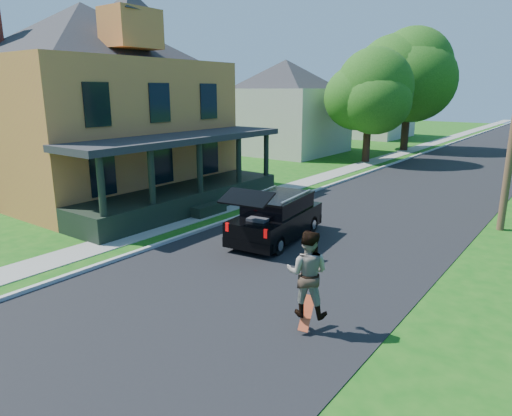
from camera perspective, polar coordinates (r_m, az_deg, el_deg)
The scene contains 13 objects.
ground at distance 11.08m, azimuth -6.37°, elevation -11.94°, with size 140.00×140.00×0.00m, color #115310.
street at distance 28.46m, azimuth 22.26°, elevation 3.51°, with size 8.00×120.00×0.02m, color black.
curb at distance 29.69m, azimuth 14.71°, elevation 4.55°, with size 0.15×120.00×0.12m, color #A8A9A3.
sidewalk at distance 30.30m, azimuth 11.99°, elevation 4.90°, with size 1.30×120.00×0.03m, color gray.
front_walk at distance 21.57m, azimuth -14.02°, elevation 0.93°, with size 6.50×1.20×0.03m, color gray.
main_house at distance 23.66m, azimuth -20.04°, elevation 13.71°, with size 15.56×15.56×10.10m.
neighbor_house_mid at distance 37.24m, azimuth 3.70°, elevation 13.42°, with size 12.78×12.78×8.30m.
neighbor_house_far at distance 51.39m, azimuth 13.78°, elevation 13.36°, with size 12.78×12.78×8.30m.
black_suv at distance 15.31m, azimuth 2.55°, elevation -1.19°, with size 2.14×4.50×2.02m.
skateboarder at distance 9.49m, azimuth 6.44°, elevation -8.11°, with size 1.07×0.95×1.83m.
skateboard at distance 9.87m, azimuth 6.36°, elevation -13.05°, with size 0.33×0.64×0.61m.
tree_left_mid at distance 32.75m, azimuth 13.97°, elevation 14.07°, with size 6.63×6.42×7.69m.
tree_left_far at distance 40.25m, azimuth 18.69°, elevation 16.26°, with size 7.42×7.45×10.27m.
Camera 1 is at (6.86, -7.18, 4.93)m, focal length 32.00 mm.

